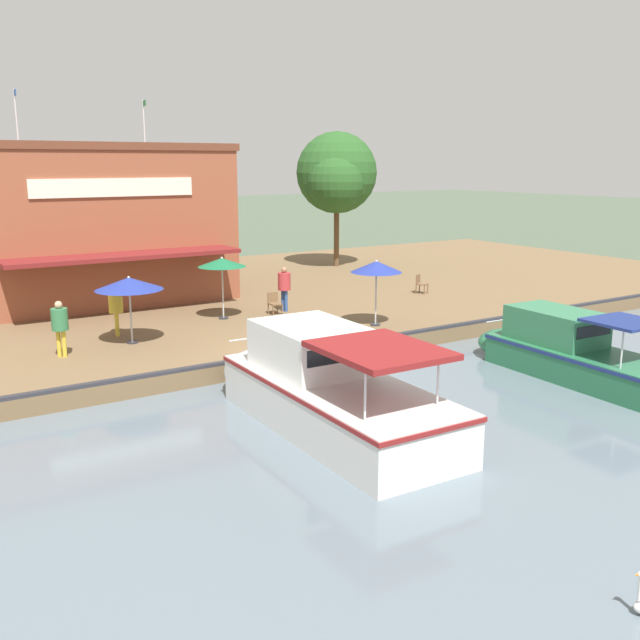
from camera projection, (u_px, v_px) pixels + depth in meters
name	position (u px, v px, depth m)	size (l,w,h in m)	color
ground_plane	(309.00, 370.00, 22.40)	(220.00, 220.00, 0.00)	#4C5B47
quay_deck	(177.00, 304.00, 31.38)	(22.00, 56.00, 0.60)	brown
quay_edge_fender	(307.00, 349.00, 22.34)	(0.20, 50.40, 0.10)	#2D2D33
waterfront_restaurant	(90.00, 222.00, 30.71)	(9.37, 10.71, 8.63)	brown
patio_umbrella_near_quay_edge	(376.00, 267.00, 25.41)	(1.84, 1.84, 2.39)	#B7B7B7
patio_umbrella_mid_patio_right	(129.00, 284.00, 22.89)	(2.18, 2.18, 2.22)	#B7B7B7
patio_umbrella_by_entrance	(222.00, 263.00, 26.50)	(1.80, 1.80, 2.35)	#B7B7B7
cafe_chair_far_corner_seat	(274.00, 302.00, 27.66)	(0.45, 0.45, 0.85)	brown
cafe_chair_mid_patio	(421.00, 283.00, 32.11)	(0.59, 0.59, 0.85)	brown
person_at_quay_edge	(116.00, 306.00, 24.08)	(0.47, 0.47, 1.67)	gold
person_near_entrance	(284.00, 283.00, 28.09)	(0.50, 0.50, 1.77)	#2D5193
person_mid_patio	(60.00, 322.00, 21.43)	(0.49, 0.49, 1.73)	gold
motorboat_far_downstream	(319.00, 386.00, 17.70)	(8.43, 2.91, 2.44)	silver
motorboat_distant_upstream	(562.00, 350.00, 21.69)	(6.94, 2.38, 2.04)	#287047
mooring_post	(315.00, 334.00, 22.71)	(0.22, 0.22, 0.85)	#473323
tree_downstream_bank	(337.00, 175.00, 39.33)	(4.72, 4.50, 7.48)	brown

